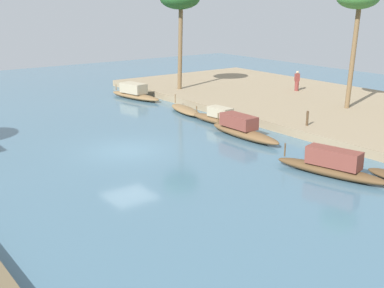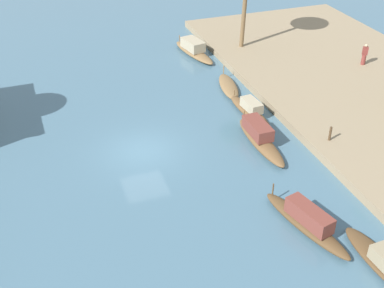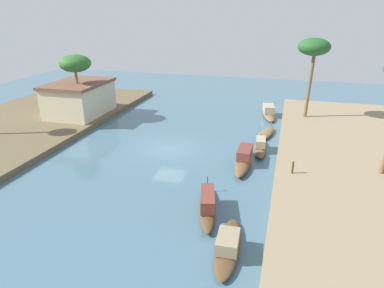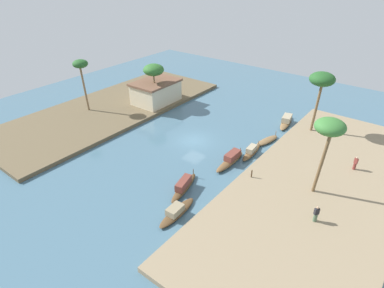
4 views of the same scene
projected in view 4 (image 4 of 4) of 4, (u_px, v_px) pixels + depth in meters
name	position (u px, v px, depth m)	size (l,w,h in m)	color
river_water	(194.00, 141.00, 41.17)	(69.33, 69.33, 0.00)	#476B7F
riverbank_left	(320.00, 187.00, 32.43)	(36.90, 14.68, 0.50)	#937F60
riverbank_right	(112.00, 108.00, 49.65)	(36.90, 14.68, 0.50)	brown
sampan_with_red_awning	(231.00, 159.00, 36.42)	(5.33, 1.05, 1.25)	brown
sampan_upstream_small	(252.00, 151.00, 38.18)	(4.73, 1.34, 1.09)	brown
sampan_open_hull	(176.00, 212.00, 29.02)	(4.93, 1.41, 1.05)	brown
sampan_near_left_bank	(267.00, 141.00, 40.79)	(4.10, 1.85, 1.00)	brown
sampan_foreground	(184.00, 186.00, 32.15)	(5.34, 2.14, 1.26)	brown
sampan_with_tall_canopy	(286.00, 121.00, 45.22)	(5.42, 2.13, 1.22)	brown
person_on_near_bank	(316.00, 215.00, 27.45)	(0.49, 0.48, 1.60)	#4C664C
person_by_mooring	(355.00, 164.00, 34.35)	(0.42, 0.43, 1.58)	brown
mooring_post	(252.00, 174.00, 33.21)	(0.14, 0.14, 0.85)	#4C3823
palm_tree_left_near	(330.00, 129.00, 27.89)	(2.71, 2.71, 7.88)	brown
palm_tree_left_far	(322.00, 80.00, 39.18)	(3.13, 3.13, 7.95)	brown
palm_tree_right_tall	(81.00, 66.00, 45.22)	(2.16, 2.16, 7.64)	#7F6647
palm_tree_right_short	(154.00, 70.00, 47.92)	(3.15, 3.15, 6.32)	#7F6647
riverside_building	(156.00, 92.00, 50.37)	(7.30, 5.32, 3.43)	beige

